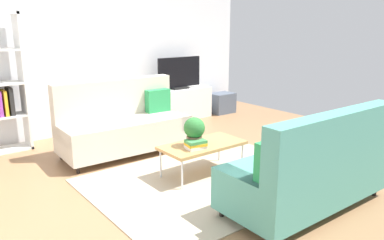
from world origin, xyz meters
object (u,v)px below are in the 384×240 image
object	(u,v)px
couch_beige	(123,124)
storage_trunk	(222,103)
tv	(179,73)
coffee_table	(203,146)
bottle_0	(164,85)
potted_plant	(194,131)
couch_green	(310,169)
tv_console	(179,104)
vase_0	(153,87)
table_book_0	(196,147)

from	to	relation	value
couch_beige	storage_trunk	world-z (taller)	couch_beige
tv	coffee_table	bearing A→B (deg)	-120.35
bottle_0	potted_plant	bearing A→B (deg)	-115.98
couch_green	tv_console	size ratio (longest dim) A/B	1.37
tv_console	potted_plant	xyz separation A→B (m)	(-1.64, -2.60, 0.30)
tv	potted_plant	world-z (taller)	tv
coffee_table	storage_trunk	distance (m)	3.61
couch_beige	potted_plant	xyz separation A→B (m)	(0.24, -1.43, 0.18)
couch_beige	potted_plant	bearing A→B (deg)	101.36
couch_green	potted_plant	size ratio (longest dim) A/B	5.13
couch_beige	vase_0	distance (m)	1.81
storage_trunk	potted_plant	bearing A→B (deg)	-137.72
tv_console	table_book_0	size ratio (longest dim) A/B	5.83
tv_console	tv	world-z (taller)	tv
tv_console	tv	size ratio (longest dim) A/B	1.40
couch_beige	table_book_0	size ratio (longest dim) A/B	8.01
vase_0	bottle_0	bearing A→B (deg)	-26.40
couch_beige	potted_plant	world-z (taller)	couch_beige
tv	storage_trunk	size ratio (longest dim) A/B	1.92
couch_beige	tv	xyz separation A→B (m)	(1.89, 1.15, 0.51)
couch_green	tv	distance (m)	4.20
potted_plant	bottle_0	distance (m)	2.85
couch_beige	vase_0	world-z (taller)	couch_beige
coffee_table	bottle_0	bearing A→B (deg)	66.55
tv_console	couch_beige	bearing A→B (deg)	-148.25
couch_green	bottle_0	xyz separation A→B (m)	(0.82, 3.97, 0.31)
couch_beige	couch_green	xyz separation A→B (m)	(0.67, -2.84, 0.01)
couch_beige	coffee_table	bearing A→B (deg)	106.81
couch_beige	couch_green	world-z (taller)	same
vase_0	coffee_table	bearing A→B (deg)	-109.30
potted_plant	table_book_0	world-z (taller)	potted_plant
storage_trunk	potted_plant	distance (m)	3.73
tv_console	tv	xyz separation A→B (m)	(0.00, -0.02, 0.63)
tv_console	storage_trunk	xyz separation A→B (m)	(1.10, -0.10, -0.10)
tv_console	bottle_0	xyz separation A→B (m)	(-0.40, -0.04, 0.43)
coffee_table	vase_0	xyz separation A→B (m)	(0.92, 2.64, 0.34)
couch_green	storage_trunk	size ratio (longest dim) A/B	3.68
couch_beige	couch_green	size ratio (longest dim) A/B	1.01
couch_green	potted_plant	world-z (taller)	couch_green
couch_green	tv_console	bearing A→B (deg)	73.97
tv_console	potted_plant	bearing A→B (deg)	-122.35
coffee_table	potted_plant	distance (m)	0.27
couch_green	vase_0	distance (m)	4.12
couch_beige	tv	size ratio (longest dim) A/B	1.92
coffee_table	tv_console	distance (m)	2.99
coffee_table	potted_plant	world-z (taller)	potted_plant
coffee_table	table_book_0	size ratio (longest dim) A/B	4.58
couch_green	coffee_table	xyz separation A→B (m)	(-0.28, 1.42, -0.05)
coffee_table	table_book_0	world-z (taller)	table_book_0
coffee_table	tv_console	xyz separation A→B (m)	(1.50, 2.59, -0.07)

